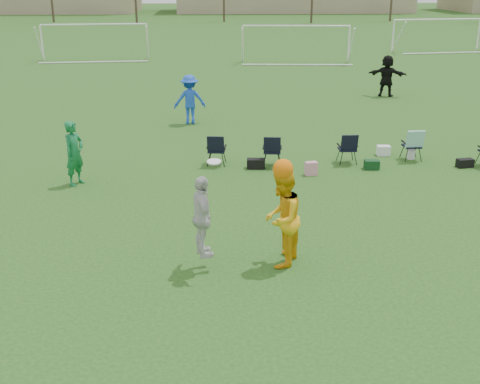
{
  "coord_description": "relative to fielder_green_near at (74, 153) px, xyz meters",
  "views": [
    {
      "loc": [
        -1.88,
        -10.01,
        5.55
      ],
      "look_at": [
        -1.3,
        1.95,
        1.25
      ],
      "focal_mm": 45.0,
      "sensor_mm": 36.0,
      "label": 1
    }
  ],
  "objects": [
    {
      "name": "ground",
      "position": [
        5.71,
        -6.31,
        -0.91
      ],
      "size": [
        260.0,
        260.0,
        0.0
      ],
      "primitive_type": "plane",
      "color": "#214917",
      "rests_on": "ground"
    },
    {
      "name": "center_contest",
      "position": [
        4.74,
        -5.33,
        0.16
      ],
      "size": [
        2.44,
        1.28,
        2.31
      ],
      "color": "silver",
      "rests_on": "ground"
    },
    {
      "name": "goal_mid",
      "position": [
        9.71,
        25.69,
        1.01
      ],
      "size": [
        7.4,
        0.63,
        2.46
      ],
      "rotation": [
        0.0,
        0.0,
        -0.07
      ],
      "color": "white",
      "rests_on": "ground"
    },
    {
      "name": "goal_right",
      "position": [
        21.71,
        31.69,
        1.01
      ],
      "size": [
        7.35,
        1.14,
        2.46
      ],
      "rotation": [
        0.0,
        0.0,
        0.14
      ],
      "color": "white",
      "rests_on": "ground"
    },
    {
      "name": "sideline_setup",
      "position": [
        8.68,
        1.56,
        -0.41
      ],
      "size": [
        9.09,
        2.27,
        1.66
      ],
      "color": "#0E3411",
      "rests_on": "ground"
    },
    {
      "name": "goal_left",
      "position": [
        -4.29,
        27.69,
        1.01
      ],
      "size": [
        7.39,
        0.76,
        2.46
      ],
      "rotation": [
        0.0,
        0.0,
        0.09
      ],
      "color": "white",
      "rests_on": "ground"
    },
    {
      "name": "fielder_green_near",
      "position": [
        0.0,
        0.0,
        0.0
      ],
      "size": [
        0.7,
        0.79,
        1.83
      ],
      "primitive_type": "imported",
      "rotation": [
        0.0,
        0.0,
        1.07
      ],
      "color": "#136E39",
      "rests_on": "ground"
    },
    {
      "name": "fielder_blue",
      "position": [
        2.99,
        7.37,
        0.05
      ],
      "size": [
        1.35,
        0.9,
        1.93
      ],
      "primitive_type": "imported",
      "rotation": [
        0.0,
        0.0,
        3.3
      ],
      "color": "blue",
      "rests_on": "ground"
    },
    {
      "name": "fielder_black",
      "position": [
        12.41,
        12.75,
        0.09
      ],
      "size": [
        1.94,
        1.29,
        2.0
      ],
      "primitive_type": "imported",
      "rotation": [
        0.0,
        0.0,
        2.72
      ],
      "color": "black",
      "rests_on": "ground"
    }
  ]
}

